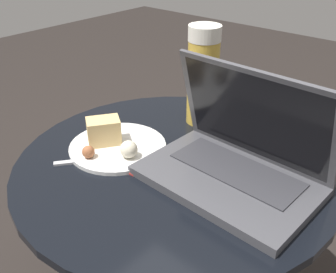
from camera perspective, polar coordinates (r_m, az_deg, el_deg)
table at (r=0.94m, az=1.01°, el=-11.11°), size 0.69×0.69×0.50m
napkin at (r=0.88m, az=-6.24°, el=-2.24°), size 0.18×0.13×0.00m
laptop at (r=0.78m, az=9.81°, el=-3.22°), size 0.35×0.23×0.23m
beer_glass at (r=0.97m, az=5.08°, el=8.77°), size 0.08×0.08×0.24m
snack_plate at (r=0.89m, az=-7.89°, el=-0.85°), size 0.22×0.22×0.07m
fork at (r=0.86m, az=-9.82°, el=-3.20°), size 0.12×0.15×0.00m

